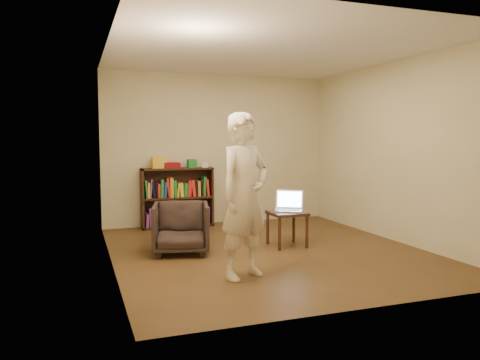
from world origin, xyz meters
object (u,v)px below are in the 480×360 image
object	(u,v)px
bookshelf	(177,201)
side_table	(287,218)
stool	(241,199)
armchair	(181,228)
person	(245,196)
laptop	(289,206)

from	to	relation	value
bookshelf	side_table	xyz separation A→B (m)	(1.14, -1.92, -0.04)
bookshelf	stool	distance (m)	1.13
armchair	bookshelf	bearing A→B (deg)	92.68
armchair	side_table	xyz separation A→B (m)	(1.47, -0.10, 0.07)
bookshelf	armchair	xyz separation A→B (m)	(-0.33, -1.82, -0.11)
bookshelf	stool	bearing A→B (deg)	-3.25
armchair	person	distance (m)	1.45
stool	armchair	size ratio (longest dim) A/B	0.75
armchair	person	world-z (taller)	person
side_table	stool	bearing A→B (deg)	90.39
bookshelf	person	distance (m)	3.13
bookshelf	person	bearing A→B (deg)	-88.45
armchair	laptop	distance (m)	1.55
armchair	side_table	world-z (taller)	armchair
side_table	laptop	size ratio (longest dim) A/B	0.94
armchair	side_table	size ratio (longest dim) A/B	1.51
stool	side_table	xyz separation A→B (m)	(0.01, -1.86, -0.04)
stool	armchair	xyz separation A→B (m)	(-1.46, -1.76, -0.11)
bookshelf	armchair	bearing A→B (deg)	-100.40
armchair	side_table	distance (m)	1.48
stool	side_table	bearing A→B (deg)	-89.61
stool	armchair	world-z (taller)	armchair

